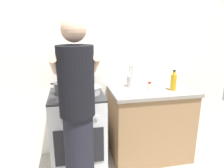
{
  "coord_description": "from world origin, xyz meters",
  "views": [
    {
      "loc": [
        -0.4,
        -2.07,
        1.61
      ],
      "look_at": [
        0.05,
        0.12,
        1.0
      ],
      "focal_mm": 32.98,
      "sensor_mm": 36.0,
      "label": 1
    }
  ],
  "objects_px": {
    "spice_bottle": "(150,85)",
    "oil_bottle": "(173,82)",
    "pot": "(63,88)",
    "stove_range": "(78,130)",
    "mixing_bowl": "(89,90)",
    "person": "(78,118)",
    "utensil_crock": "(131,80)"
  },
  "relations": [
    {
      "from": "stove_range",
      "to": "utensil_crock",
      "type": "height_order",
      "value": "utensil_crock"
    },
    {
      "from": "oil_bottle",
      "to": "spice_bottle",
      "type": "bearing_deg",
      "value": 153.79
    },
    {
      "from": "utensil_crock",
      "to": "spice_bottle",
      "type": "height_order",
      "value": "utensil_crock"
    },
    {
      "from": "mixing_bowl",
      "to": "oil_bottle",
      "type": "height_order",
      "value": "oil_bottle"
    },
    {
      "from": "stove_range",
      "to": "utensil_crock",
      "type": "bearing_deg",
      "value": 13.1
    },
    {
      "from": "mixing_bowl",
      "to": "person",
      "type": "relative_size",
      "value": 0.15
    },
    {
      "from": "mixing_bowl",
      "to": "utensil_crock",
      "type": "bearing_deg",
      "value": 18.87
    },
    {
      "from": "oil_bottle",
      "to": "utensil_crock",
      "type": "bearing_deg",
      "value": 151.62
    },
    {
      "from": "stove_range",
      "to": "spice_bottle",
      "type": "height_order",
      "value": "spice_bottle"
    },
    {
      "from": "spice_bottle",
      "to": "oil_bottle",
      "type": "height_order",
      "value": "oil_bottle"
    },
    {
      "from": "stove_range",
      "to": "spice_bottle",
      "type": "xyz_separation_m",
      "value": [
        0.88,
        0.04,
        0.49
      ]
    },
    {
      "from": "pot",
      "to": "spice_bottle",
      "type": "xyz_separation_m",
      "value": [
        1.02,
        -0.0,
        -0.02
      ]
    },
    {
      "from": "pot",
      "to": "oil_bottle",
      "type": "bearing_deg",
      "value": -5.55
    },
    {
      "from": "utensil_crock",
      "to": "spice_bottle",
      "type": "xyz_separation_m",
      "value": [
        0.2,
        -0.12,
        -0.05
      ]
    },
    {
      "from": "spice_bottle",
      "to": "oil_bottle",
      "type": "relative_size",
      "value": 0.34
    },
    {
      "from": "pot",
      "to": "utensil_crock",
      "type": "height_order",
      "value": "utensil_crock"
    },
    {
      "from": "oil_bottle",
      "to": "person",
      "type": "relative_size",
      "value": 0.14
    },
    {
      "from": "spice_bottle",
      "to": "oil_bottle",
      "type": "distance_m",
      "value": 0.28
    },
    {
      "from": "pot",
      "to": "oil_bottle",
      "type": "relative_size",
      "value": 1.09
    },
    {
      "from": "oil_bottle",
      "to": "mixing_bowl",
      "type": "bearing_deg",
      "value": 176.67
    },
    {
      "from": "mixing_bowl",
      "to": "pot",
      "type": "bearing_deg",
      "value": 166.85
    },
    {
      "from": "spice_bottle",
      "to": "oil_bottle",
      "type": "bearing_deg",
      "value": -26.21
    },
    {
      "from": "mixing_bowl",
      "to": "person",
      "type": "distance_m",
      "value": 0.56
    },
    {
      "from": "utensil_crock",
      "to": "person",
      "type": "distance_m",
      "value": 1.0
    },
    {
      "from": "stove_range",
      "to": "person",
      "type": "xyz_separation_m",
      "value": [
        -0.01,
        -0.56,
        0.41
      ]
    },
    {
      "from": "stove_range",
      "to": "oil_bottle",
      "type": "bearing_deg",
      "value": -4.24
    },
    {
      "from": "spice_bottle",
      "to": "person",
      "type": "distance_m",
      "value": 1.07
    },
    {
      "from": "mixing_bowl",
      "to": "stove_range",
      "type": "bearing_deg",
      "value": 169.5
    },
    {
      "from": "spice_bottle",
      "to": "stove_range",
      "type": "bearing_deg",
      "value": -177.54
    },
    {
      "from": "pot",
      "to": "stove_range",
      "type": "bearing_deg",
      "value": -15.75
    },
    {
      "from": "utensil_crock",
      "to": "spice_bottle",
      "type": "relative_size",
      "value": 3.5
    },
    {
      "from": "utensil_crock",
      "to": "person",
      "type": "bearing_deg",
      "value": -133.79
    }
  ]
}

